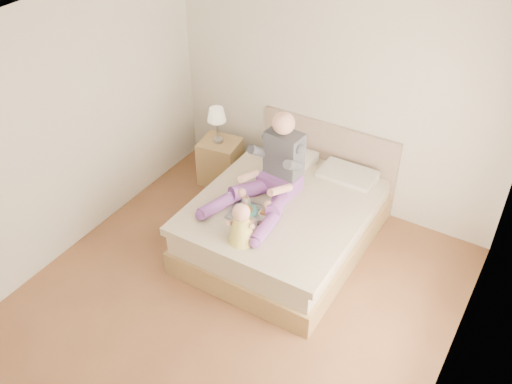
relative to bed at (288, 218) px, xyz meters
The scene contains 7 objects.
room 1.61m from the bed, 85.70° to the right, with size 4.02×4.22×2.71m.
bed is the anchor object (origin of this frame).
nightstand 1.39m from the bed, 155.93° to the left, with size 0.53×0.49×0.58m.
lamp 1.54m from the bed, 156.57° to the left, with size 0.22×0.22×0.46m.
adult 0.60m from the bed, 153.55° to the right, with size 0.81×1.18×0.96m.
tray 0.59m from the bed, 110.10° to the right, with size 0.46×0.36×0.13m.
baby 0.96m from the bed, 93.97° to the right, with size 0.31×0.39×0.43m.
Camera 1 is at (2.19, -3.22, 4.29)m, focal length 40.00 mm.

